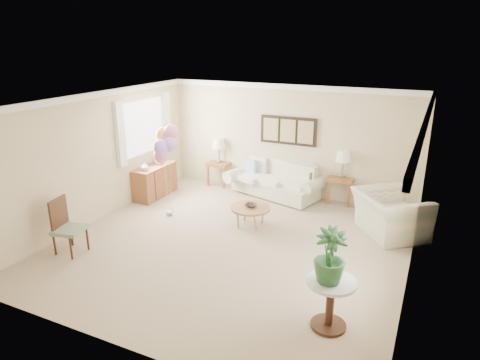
% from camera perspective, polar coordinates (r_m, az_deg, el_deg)
% --- Properties ---
extents(ground_plane, '(6.00, 6.00, 0.00)m').
position_cam_1_polar(ground_plane, '(7.89, -1.12, -8.63)').
color(ground_plane, tan).
extents(room_shell, '(6.04, 6.04, 2.60)m').
position_cam_1_polar(room_shell, '(7.42, -1.64, 3.09)').
color(room_shell, beige).
rests_on(room_shell, ground).
extents(wall_art_triptych, '(1.35, 0.06, 0.65)m').
position_cam_1_polar(wall_art_triptych, '(9.97, 6.44, 6.56)').
color(wall_art_triptych, black).
rests_on(wall_art_triptych, ground).
extents(sofa, '(2.44, 1.35, 0.82)m').
position_cam_1_polar(sofa, '(10.19, 4.83, -0.28)').
color(sofa, beige).
rests_on(sofa, ground).
extents(end_table_left, '(0.55, 0.50, 0.60)m').
position_cam_1_polar(end_table_left, '(10.84, -2.77, 1.92)').
color(end_table_left, brown).
rests_on(end_table_left, ground).
extents(end_table_right, '(0.56, 0.51, 0.61)m').
position_cam_1_polar(end_table_right, '(9.90, 13.38, -0.14)').
color(end_table_right, brown).
rests_on(end_table_right, ground).
extents(lamp_left, '(0.34, 0.34, 0.60)m').
position_cam_1_polar(lamp_left, '(10.69, -2.82, 4.79)').
color(lamp_left, gray).
rests_on(lamp_left, end_table_left).
extents(lamp_right, '(0.34, 0.34, 0.61)m').
position_cam_1_polar(lamp_right, '(9.74, 13.63, 2.99)').
color(lamp_right, gray).
rests_on(lamp_right, end_table_right).
extents(coffee_table, '(0.80, 0.80, 0.40)m').
position_cam_1_polar(coffee_table, '(8.50, 1.41, -3.80)').
color(coffee_table, '#A06242').
rests_on(coffee_table, ground).
extents(decor_bowl, '(0.26, 0.26, 0.06)m').
position_cam_1_polar(decor_bowl, '(8.49, 1.46, -3.39)').
color(decor_bowl, '#2F2723').
rests_on(decor_bowl, coffee_table).
extents(armchair, '(1.64, 1.67, 0.82)m').
position_cam_1_polar(armchair, '(8.60, 19.35, -4.36)').
color(armchair, beige).
rests_on(armchair, ground).
extents(side_table, '(0.64, 0.64, 0.69)m').
position_cam_1_polar(side_table, '(5.74, 12.02, -14.43)').
color(side_table, silver).
rests_on(side_table, ground).
extents(potted_plant, '(0.53, 0.53, 0.72)m').
position_cam_1_polar(potted_plant, '(5.44, 11.92, -9.88)').
color(potted_plant, '#255429').
rests_on(potted_plant, side_table).
extents(accent_chair, '(0.57, 0.57, 0.98)m').
position_cam_1_polar(accent_chair, '(8.03, -22.20, -5.58)').
color(accent_chair, gray).
rests_on(accent_chair, ground).
extents(credenza, '(0.46, 1.20, 0.74)m').
position_cam_1_polar(credenza, '(10.28, -11.27, -0.15)').
color(credenza, brown).
rests_on(credenza, ground).
extents(vase_white, '(0.20, 0.20, 0.18)m').
position_cam_1_polar(vase_white, '(9.85, -12.61, 1.76)').
color(vase_white, silver).
rests_on(vase_white, credenza).
extents(vase_sage, '(0.23, 0.23, 0.21)m').
position_cam_1_polar(vase_sage, '(10.27, -10.73, 2.64)').
color(vase_sage, beige).
rests_on(vase_sage, credenza).
extents(balloon_cluster, '(0.53, 0.56, 1.96)m').
position_cam_1_polar(balloon_cluster, '(8.75, -9.90, 4.82)').
color(balloon_cluster, gray).
rests_on(balloon_cluster, ground).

